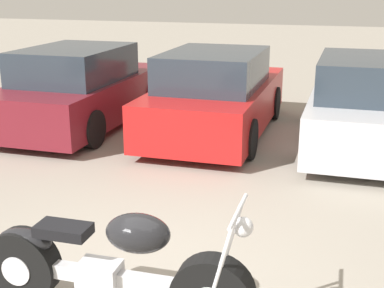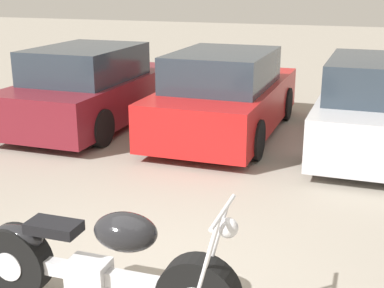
{
  "view_description": "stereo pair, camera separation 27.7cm",
  "coord_description": "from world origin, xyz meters",
  "px_view_note": "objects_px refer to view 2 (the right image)",
  "views": [
    {
      "loc": [
        1.65,
        -3.76,
        2.64
      ],
      "look_at": [
        -0.01,
        1.8,
        0.85
      ],
      "focal_mm": 50.0,
      "sensor_mm": 36.0,
      "label": 1
    },
    {
      "loc": [
        1.91,
        -3.68,
        2.64
      ],
      "look_at": [
        -0.01,
        1.8,
        0.85
      ],
      "focal_mm": 50.0,
      "sensor_mm": 36.0,
      "label": 2
    }
  ],
  "objects_px": {
    "parked_car_maroon": "(93,89)",
    "parked_car_red": "(225,96)",
    "parked_car_silver": "(378,107)",
    "motorcycle": "(99,266)"
  },
  "relations": [
    {
      "from": "motorcycle",
      "to": "parked_car_red",
      "type": "distance_m",
      "value": 5.55
    },
    {
      "from": "parked_car_red",
      "to": "parked_car_silver",
      "type": "relative_size",
      "value": 1.0
    },
    {
      "from": "parked_car_maroon",
      "to": "parked_car_red",
      "type": "height_order",
      "value": "same"
    },
    {
      "from": "motorcycle",
      "to": "parked_car_silver",
      "type": "xyz_separation_m",
      "value": [
        2.02,
        5.5,
        0.26
      ]
    },
    {
      "from": "parked_car_maroon",
      "to": "parked_car_silver",
      "type": "height_order",
      "value": "same"
    },
    {
      "from": "parked_car_silver",
      "to": "parked_car_maroon",
      "type": "bearing_deg",
      "value": -178.17
    },
    {
      "from": "parked_car_maroon",
      "to": "parked_car_red",
      "type": "xyz_separation_m",
      "value": [
        2.54,
        0.18,
        0.0
      ]
    },
    {
      "from": "parked_car_red",
      "to": "parked_car_silver",
      "type": "distance_m",
      "value": 2.54
    },
    {
      "from": "parked_car_maroon",
      "to": "parked_car_red",
      "type": "distance_m",
      "value": 2.55
    },
    {
      "from": "parked_car_maroon",
      "to": "parked_car_silver",
      "type": "distance_m",
      "value": 5.09
    }
  ]
}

